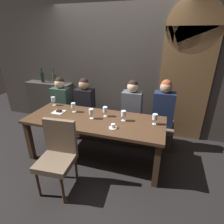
% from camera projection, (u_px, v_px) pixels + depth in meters
% --- Properties ---
extents(ground, '(9.00, 9.00, 0.00)m').
position_uv_depth(ground, '(96.00, 157.00, 3.12)').
color(ground, black).
extents(back_wall_tiled, '(6.00, 0.12, 3.00)m').
position_uv_depth(back_wall_tiled, '(116.00, 59.00, 3.58)').
color(back_wall_tiled, '#423D38').
rests_on(back_wall_tiled, ground).
extents(arched_door, '(0.90, 0.05, 2.55)m').
position_uv_depth(arched_door, '(187.00, 71.00, 3.21)').
color(arched_door, brown).
rests_on(arched_door, ground).
extents(back_counter, '(1.10, 0.28, 0.95)m').
position_uv_depth(back_counter, '(51.00, 102.00, 4.26)').
color(back_counter, '#38342F').
rests_on(back_counter, ground).
extents(dining_table, '(2.20, 0.84, 0.74)m').
position_uv_depth(dining_table, '(95.00, 124.00, 2.86)').
color(dining_table, '#412B1C').
rests_on(dining_table, ground).
extents(banquette_bench, '(2.50, 0.44, 0.45)m').
position_uv_depth(banquette_bench, '(108.00, 127.00, 3.64)').
color(banquette_bench, '#40352A').
rests_on(banquette_bench, ground).
extents(chair_near_side, '(0.47, 0.47, 0.98)m').
position_uv_depth(chair_near_side, '(58.00, 152.00, 2.33)').
color(chair_near_side, '#4C3321').
rests_on(chair_near_side, ground).
extents(diner_redhead, '(0.36, 0.24, 0.73)m').
position_uv_depth(diner_redhead, '(61.00, 96.00, 3.69)').
color(diner_redhead, '#2D473D').
rests_on(diner_redhead, banquette_bench).
extents(diner_bearded, '(0.36, 0.24, 0.75)m').
position_uv_depth(diner_bearded, '(85.00, 98.00, 3.54)').
color(diner_bearded, black).
rests_on(diner_bearded, banquette_bench).
extents(diner_far_end, '(0.36, 0.24, 0.79)m').
position_uv_depth(diner_far_end, '(132.00, 102.00, 3.28)').
color(diner_far_end, '#4C515B').
rests_on(diner_far_end, banquette_bench).
extents(diner_near_end, '(0.36, 0.24, 0.84)m').
position_uv_depth(diner_near_end, '(164.00, 105.00, 3.10)').
color(diner_near_end, '#192342').
rests_on(diner_near_end, banquette_bench).
extents(wine_bottle_dark_red, '(0.08, 0.08, 0.33)m').
position_uv_depth(wine_bottle_dark_red, '(42.00, 77.00, 4.06)').
color(wine_bottle_dark_red, black).
rests_on(wine_bottle_dark_red, back_counter).
extents(wine_bottle_pale_label, '(0.08, 0.08, 0.33)m').
position_uv_depth(wine_bottle_pale_label, '(54.00, 78.00, 3.97)').
color(wine_bottle_pale_label, '#384728').
rests_on(wine_bottle_pale_label, back_counter).
extents(wine_glass_far_left, '(0.08, 0.08, 0.16)m').
position_uv_depth(wine_glass_far_left, '(124.00, 114.00, 2.72)').
color(wine_glass_far_left, silver).
rests_on(wine_glass_far_left, dining_table).
extents(wine_glass_near_right, '(0.08, 0.08, 0.16)m').
position_uv_depth(wine_glass_near_right, '(53.00, 100.00, 3.31)').
color(wine_glass_near_right, silver).
rests_on(wine_glass_near_right, dining_table).
extents(wine_glass_end_right, '(0.08, 0.08, 0.16)m').
position_uv_depth(wine_glass_end_right, '(105.00, 110.00, 2.87)').
color(wine_glass_end_right, silver).
rests_on(wine_glass_end_right, dining_table).
extents(wine_glass_end_left, '(0.08, 0.08, 0.16)m').
position_uv_depth(wine_glass_end_left, '(73.00, 106.00, 3.03)').
color(wine_glass_end_left, silver).
rests_on(wine_glass_end_left, dining_table).
extents(wine_glass_center_front, '(0.08, 0.08, 0.16)m').
position_uv_depth(wine_glass_center_front, '(155.00, 117.00, 2.61)').
color(wine_glass_center_front, silver).
rests_on(wine_glass_center_front, dining_table).
extents(wine_glass_center_back, '(0.08, 0.08, 0.16)m').
position_uv_depth(wine_glass_center_back, '(91.00, 112.00, 2.79)').
color(wine_glass_center_back, silver).
rests_on(wine_glass_center_back, dining_table).
extents(espresso_cup, '(0.12, 0.12, 0.06)m').
position_uv_depth(espresso_cup, '(113.00, 126.00, 2.54)').
color(espresso_cup, white).
rests_on(espresso_cup, dining_table).
extents(dessert_plate, '(0.19, 0.19, 0.05)m').
position_uv_depth(dessert_plate, '(59.00, 112.00, 3.05)').
color(dessert_plate, white).
rests_on(dessert_plate, dining_table).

